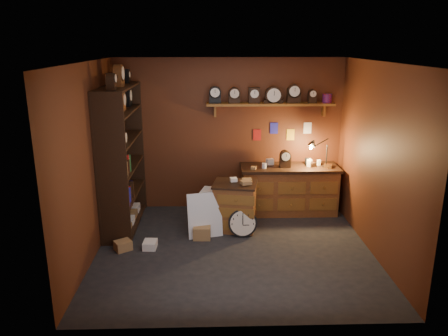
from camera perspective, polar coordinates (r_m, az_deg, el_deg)
floor at (r=6.55m, az=1.31°, el=-10.63°), size 4.00×4.00×0.00m
room_shell at (r=6.08m, az=1.78°, el=4.47°), size 4.02×3.62×2.71m
shelving_unit at (r=7.18m, az=-13.49°, el=2.02°), size 0.47×1.60×2.58m
workbench at (r=7.84m, az=8.46°, el=-2.44°), size 1.72×0.66×1.36m
low_cabinet at (r=7.09m, az=1.43°, el=-4.74°), size 0.78×0.69×0.87m
big_round_clock at (r=6.90m, az=2.45°, el=-7.18°), size 0.45×0.16×0.45m
white_panel at (r=6.99m, az=-2.47°, el=-8.86°), size 0.56×0.27×0.72m
mini_fridge at (r=7.32m, az=-0.99°, el=-5.25°), size 0.65×0.67×0.56m
floor_box_a at (r=6.69m, az=-13.05°, el=-9.82°), size 0.30×0.29×0.14m
floor_box_b at (r=6.66m, az=-9.64°, el=-9.84°), size 0.20×0.24×0.12m
floor_box_c at (r=6.87m, az=-2.90°, el=-8.40°), size 0.27×0.23×0.20m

